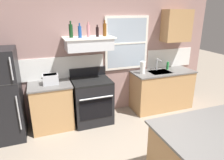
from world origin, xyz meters
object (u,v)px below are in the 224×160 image
toaster (50,79)px  bottle_balsamic_dark (97,32)px  dish_soap_bottle (168,66)px  stove_range (92,100)px  bottle_rose_pink (88,31)px  bottle_dark_green_wine (71,31)px  paper_towel_roll (143,68)px  kitchen_island (210,159)px  bottle_blue_liqueur (80,32)px  bottle_amber_wine (105,30)px

toaster → bottle_balsamic_dark: bearing=2.9°
dish_soap_bottle → stove_range: bearing=-175.8°
bottle_rose_pink → dish_soap_bottle: bottle_rose_pink is taller
bottle_dark_green_wine → paper_towel_roll: 1.70m
bottle_rose_pink → kitchen_island: bottle_rose_pink is taller
bottle_blue_liqueur → kitchen_island: bottle_blue_liqueur is taller
bottle_balsamic_dark → dish_soap_bottle: (1.71, 0.05, -0.84)m
bottle_rose_pink → dish_soap_bottle: size_ratio=1.55×
bottle_blue_liqueur → kitchen_island: (1.11, -2.25, -1.40)m
bottle_amber_wine → kitchen_island: bottle_amber_wine is taller
bottle_dark_green_wine → bottle_rose_pink: bearing=0.1°
stove_range → bottle_amber_wine: (0.33, 0.12, 1.41)m
bottle_dark_green_wine → dish_soap_bottle: size_ratio=1.67×
stove_range → bottle_rose_pink: bottle_rose_pink is taller
bottle_blue_liqueur → bottle_amber_wine: 0.51m
bottle_blue_liqueur → dish_soap_bottle: bottle_blue_liqueur is taller
bottle_blue_liqueur → bottle_amber_wine: bearing=8.3°
stove_range → bottle_balsamic_dark: (0.17, 0.08, 1.37)m
stove_range → paper_towel_roll: size_ratio=4.04×
bottle_rose_pink → bottle_blue_liqueur: bearing=-156.7°
bottle_balsamic_dark → kitchen_island: 2.78m
bottle_balsamic_dark → bottle_dark_green_wine: bearing=175.5°
stove_range → dish_soap_bottle: same height
stove_range → bottle_rose_pink: 1.40m
bottle_amber_wine → bottle_blue_liqueur: bearing=-171.7°
stove_range → bottle_blue_liqueur: 1.40m
toaster → kitchen_island: size_ratio=0.21×
toaster → bottle_balsamic_dark: size_ratio=1.32×
bottle_blue_liqueur → bottle_balsamic_dark: (0.35, 0.04, -0.02)m
bottle_dark_green_wine → bottle_balsamic_dark: 0.50m
bottle_rose_pink → bottle_amber_wine: bottle_amber_wine is taller
bottle_amber_wine → dish_soap_bottle: bottle_amber_wine is taller
paper_towel_roll → kitchen_island: bearing=-95.7°
bottle_dark_green_wine → stove_range: bearing=-20.6°
bottle_rose_pink → stove_range: bearing=-94.5°
bottle_dark_green_wine → bottle_amber_wine: bottle_amber_wine is taller
kitchen_island → stove_range: bearing=113.1°
kitchen_island → paper_towel_roll: bearing=84.3°
toaster → bottle_blue_liqueur: 1.04m
bottle_dark_green_wine → dish_soap_bottle: (2.20, 0.02, -0.87)m
bottle_balsamic_dark → stove_range: bearing=-154.5°
bottle_rose_pink → bottle_balsamic_dark: bearing=-13.6°
stove_range → bottle_dark_green_wine: (-0.32, 0.12, 1.41)m
bottle_amber_wine → dish_soap_bottle: 1.78m
toaster → bottle_dark_green_wine: bottle_dark_green_wine is taller
toaster → bottle_blue_liqueur: bottle_blue_liqueur is taller
bottle_rose_pink → toaster: bearing=-173.6°
bottle_balsamic_dark → dish_soap_bottle: bearing=1.8°
bottle_dark_green_wine → bottle_amber_wine: size_ratio=0.99×
toaster → bottle_amber_wine: (1.11, 0.08, 0.86)m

